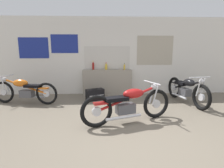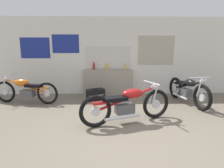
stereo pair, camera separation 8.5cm
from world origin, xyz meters
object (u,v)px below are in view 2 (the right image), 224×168
Objects in this scene: bottle_left_center at (107,66)px; motorcycle_orange at (26,90)px; motorcycle_red at (128,104)px; motorcycle_black at (187,90)px; hard_case_black at (95,94)px; bottle_center at (125,67)px; bottle_leftmost at (94,66)px.

motorcycle_orange is at bearing -156.63° from bottle_left_center.
motorcycle_black reaches higher than motorcycle_red.
bottle_left_center is at bearing 63.55° from hard_case_black.
bottle_left_center is 1.09× the size of bottle_center.
motorcycle_orange is (-2.49, -1.08, -0.62)m from bottle_left_center.
bottle_leftmost is at bearing 96.96° from hard_case_black.
bottle_left_center is (0.47, -0.00, -0.03)m from bottle_leftmost.
hard_case_black is (-0.38, -0.76, -0.86)m from bottle_left_center.
bottle_left_center is 2.75m from motorcycle_red.
bottle_left_center is 1.21m from hard_case_black.
motorcycle_orange is at bearing 178.35° from motorcycle_black.
motorcycle_red is 3.35m from motorcycle_orange.
bottle_center is at bearing -5.96° from bottle_left_center.
bottle_leftmost is 0.47m from bottle_left_center.
bottle_left_center is 2.81m from motorcycle_black.
hard_case_black is (2.11, 0.31, -0.24)m from motorcycle_orange.
bottle_center is at bearing -3.54° from bottle_leftmost.
bottle_left_center reaches higher than hard_case_black.
hard_case_black is at bearing -116.45° from bottle_left_center.
bottle_center is 0.11× the size of motorcycle_red.
bottle_leftmost is 0.15× the size of motorcycle_red.
bottle_center is 0.36× the size of hard_case_black.
motorcycle_black is 3.18× the size of hard_case_black.
motorcycle_orange is 4.95m from motorcycle_black.
motorcycle_black is (2.93, -1.22, -0.64)m from bottle_leftmost.
bottle_left_center is at bearing 174.04° from bottle_center.
bottle_leftmost reaches higher than motorcycle_orange.
motorcycle_black is at bearing -9.14° from hard_case_black.
bottle_left_center reaches higher than motorcycle_red.
bottle_leftmost is 3.24m from motorcycle_black.
bottle_left_center is at bearing 153.56° from motorcycle_black.
bottle_center is 2.22m from motorcycle_black.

